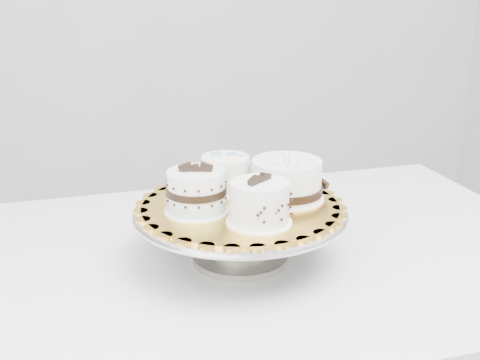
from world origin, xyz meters
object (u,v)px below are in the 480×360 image
object	(u,v)px
cake_stand	(240,224)
cake_swirl	(259,204)
table	(259,290)
cake_dots	(225,173)
cake_board	(240,206)
cake_banded	(196,193)
cake_ribbon	(287,181)

from	to	relation	value
cake_stand	cake_swirl	xyz separation A→B (m)	(-0.00, -0.09, 0.07)
table	cake_swirl	xyz separation A→B (m)	(-0.05, -0.11, 0.22)
cake_dots	cake_swirl	bearing A→B (deg)	-79.59
cake_board	cake_swirl	size ratio (longest dim) A/B	2.67
cake_board	cake_swirl	bearing A→B (deg)	-90.83
cake_banded	cake_dots	size ratio (longest dim) A/B	1.14
cake_banded	cake_ribbon	bearing A→B (deg)	22.26
cake_stand	cake_swirl	world-z (taller)	cake_swirl
cake_board	cake_swirl	distance (m)	0.09
cake_stand	cake_board	xyz separation A→B (m)	(0.00, 0.00, 0.03)
cake_swirl	cake_ribbon	bearing A→B (deg)	15.02
cake_banded	cake_ribbon	size ratio (longest dim) A/B	0.79
cake_banded	table	bearing A→B (deg)	33.22
cake_swirl	cake_dots	size ratio (longest dim) A/B	1.16
table	cake_swirl	size ratio (longest dim) A/B	9.55
cake_swirl	cake_banded	bearing A→B (deg)	103.74
cake_banded	cake_board	bearing A→B (deg)	22.19
table	cake_ribbon	world-z (taller)	cake_ribbon
cake_board	cake_banded	world-z (taller)	cake_banded
cake_banded	cake_stand	bearing A→B (deg)	22.19
cake_swirl	cake_dots	world-z (taller)	cake_swirl
cake_stand	cake_banded	bearing A→B (deg)	-179.79
cake_stand	cake_swirl	size ratio (longest dim) A/B	2.90
cake_stand	cake_board	bearing A→B (deg)	90.00
cake_board	table	bearing A→B (deg)	27.25
cake_stand	cake_banded	distance (m)	0.10
cake_stand	table	bearing A→B (deg)	27.25
table	cake_dots	bearing A→B (deg)	136.16
cake_banded	cake_ribbon	distance (m)	0.17
cake_dots	cake_ribbon	xyz separation A→B (m)	(0.09, -0.08, -0.00)
cake_stand	cake_ribbon	distance (m)	0.11
cake_board	cake_dots	bearing A→B (deg)	88.69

